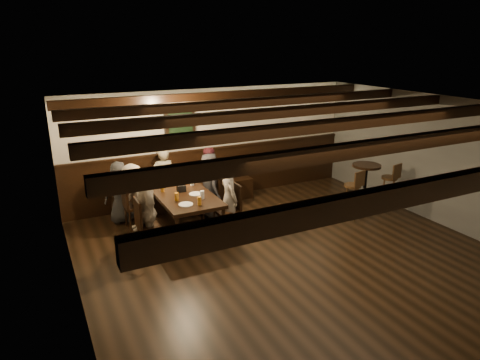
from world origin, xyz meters
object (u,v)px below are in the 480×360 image
dining_table (181,194)px  chair_left_far (150,233)px  high_top_table (365,181)px  person_bench_centre (164,180)px  chair_right_near (208,203)px  chair_right_far (228,218)px  person_right_near (210,185)px  person_left_far (146,210)px  person_right_far (229,198)px  bar_stool_right (388,193)px  chair_left_near (136,214)px  person_left_near (133,197)px  person_bench_left (120,192)px  person_bench_right (208,178)px  bar_stool_left (352,201)px

dining_table → chair_left_far: size_ratio=2.29×
high_top_table → person_bench_centre: bearing=153.6°
chair_right_near → chair_right_far: size_ratio=0.93×
person_right_near → dining_table: bearing=121.0°
person_left_far → person_right_near: bearing=121.0°
dining_table → person_right_far: bearing=-31.0°
dining_table → bar_stool_right: 4.25m
chair_left_near → chair_right_far: 1.70m
bar_stool_right → person_left_far: bearing=162.7°
person_left_far → high_top_table: person_left_far is taller
chair_right_near → person_left_near: (-1.47, -0.00, 0.36)m
chair_left_far → dining_table: bearing=122.0°
person_bench_left → chair_right_far: bearing=140.2°
dining_table → person_bench_centre: bearing=90.0°
dining_table → chair_right_far: bearing=-32.0°
bar_stool_right → high_top_table: bearing=150.8°
chair_left_far → person_bench_centre: person_bench_centre is taller
chair_left_near → high_top_table: bearing=74.4°
person_right_near → person_right_far: size_ratio=0.96×
person_left_near → chair_left_near: bearing=90.0°
dining_table → chair_left_near: 0.95m
chair_left_far → high_top_table: bearing=85.8°
chair_left_near → person_bench_left: 0.57m
chair_right_far → chair_right_near: bearing=0.1°
person_bench_centre → person_bench_right: size_ratio=1.05×
chair_left_far → chair_right_far: 1.44m
person_left_near → bar_stool_right: (4.89, -1.36, -0.25)m
chair_left_near → person_bench_centre: person_bench_centre is taller
person_left_near → chair_right_near: bearing=90.0°
dining_table → person_bench_left: 1.28m
dining_table → person_right_far: person_right_far is taller
chair_left_far → person_right_far: size_ratio=0.68×
chair_left_far → person_left_far: person_left_far is taller
chair_left_near → bar_stool_right: bar_stool_right is taller
person_left_near → bar_stool_right: size_ratio=1.24×
person_right_near → chair_right_near: bearing=90.0°
chair_right_near → person_right_near: person_right_near is taller
person_bench_left → person_left_near: 0.47m
dining_table → person_left_far: 0.87m
chair_left_near → person_right_far: person_right_far is taller
chair_left_far → bar_stool_right: (4.86, -0.46, 0.10)m
chair_left_far → chair_right_far: bearing=90.0°
person_bench_centre → person_left_far: bearing=63.4°
person_left_far → high_top_table: bearing=85.9°
high_top_table → bar_stool_left: (-0.50, -0.21, -0.28)m
chair_left_near → person_bench_centre: (0.72, 0.60, 0.38)m
person_right_near → bar_stool_left: bearing=-120.8°
chair_right_far → person_bench_left: size_ratio=0.76×
bar_stool_left → chair_right_near: bearing=140.4°
person_bench_centre → high_top_table: person_bench_centre is taller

